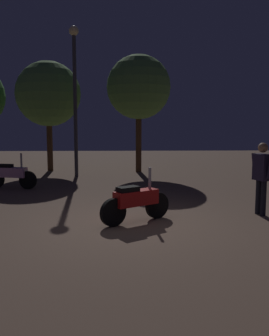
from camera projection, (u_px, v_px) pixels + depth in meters
ground_plane at (129, 225)px, 7.25m from camera, size 40.00×40.00×0.00m
motorcycle_red_foreground at (136, 201)px, 7.39m from camera, size 1.44×0.99×1.11m
motorcycle_pink_parked_left at (11, 175)px, 11.28m from camera, size 1.64×0.51×1.11m
person_rider_beside at (262, 172)px, 7.95m from camera, size 0.36×0.65×1.60m
streetlamp_near at (75, 84)px, 13.61m from camera, size 0.36×0.36×5.61m
tree_center_bg at (48, 94)px, 15.17m from camera, size 2.71×2.71×4.62m
tree_right_bg at (139, 88)px, 14.82m from camera, size 2.62×2.62×4.81m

